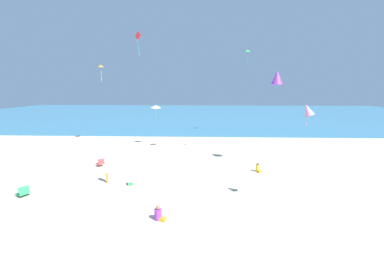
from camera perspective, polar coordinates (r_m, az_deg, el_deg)
name	(u,v)px	position (r m, az deg, el deg)	size (l,w,h in m)	color
ground_plane	(193,166)	(19.84, 0.29, -8.74)	(120.00, 120.00, 0.00)	beige
ocean_water	(199,114)	(61.20, 1.69, 3.34)	(120.00, 60.00, 0.05)	teal
beach_chair_far_right	(23,192)	(17.43, -34.23, -12.02)	(0.86, 0.82, 0.60)	#2D9956
beach_chair_far_left	(100,163)	(21.02, -20.23, -7.46)	(0.75, 0.75, 0.61)	#D13D3D
cooler_box	(130,183)	(16.68, -14.00, -12.04)	(0.45, 0.50, 0.26)	#339956
person_0	(159,215)	(12.33, -7.64, -19.06)	(0.63, 0.48, 0.71)	purple
person_2	(107,170)	(17.25, -18.94, -9.17)	(0.36, 0.36, 1.40)	orange
person_3	(258,168)	(19.17, 14.90, -8.91)	(0.43, 0.60, 0.68)	yellow
kite_red	(138,37)	(18.91, -12.24, 19.69)	(0.53, 0.41, 1.71)	red
kite_purple	(277,78)	(19.72, 18.93, 10.87)	(1.06, 1.08, 1.39)	purple
kite_white	(156,107)	(26.25, -8.33, 4.86)	(0.81, 0.63, 1.68)	white
kite_pink	(308,110)	(12.92, 25.02, 3.72)	(0.79, 0.76, 1.10)	pink
kite_green	(248,51)	(33.36, 12.61, 16.86)	(0.96, 1.03, 1.85)	green
kite_orange	(101,66)	(28.58, -20.17, 13.16)	(0.51, 0.70, 1.75)	orange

